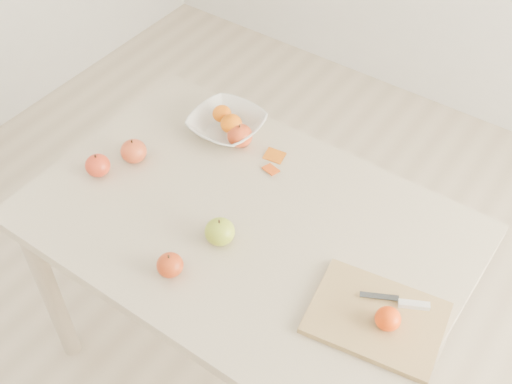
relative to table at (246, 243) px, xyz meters
The scene contains 15 objects.
ground 0.65m from the table, ahead, with size 3.50×3.50×0.00m, color #C6B293.
table is the anchor object (origin of this frame).
cutting_board 0.46m from the table, ahead, with size 0.31×0.23×0.02m, color tan.
board_tangerine 0.50m from the table, 10.31° to the right, with size 0.06×0.06×0.05m, color #C93A07.
fruit_bowl 0.40m from the table, 134.87° to the left, with size 0.22×0.22×0.05m, color white.
bowl_tangerine_near 0.43m from the table, 136.39° to the left, with size 0.06×0.06×0.05m, color #E96208.
bowl_tangerine_far 0.38m from the table, 133.09° to the left, with size 0.07×0.07×0.06m, color orange.
orange_peel_a 0.28m from the table, 106.77° to the left, with size 0.06×0.04×0.00m, color #C45A0D.
orange_peel_b 0.23m from the table, 104.82° to the left, with size 0.04×0.04×0.00m, color #C5440D.
paring_knife 0.51m from the table, ahead, with size 0.16×0.08×0.01m.
apple_green 0.17m from the table, 97.72° to the right, with size 0.08×0.08×0.07m, color #6D9613.
apple_red_e 0.29m from the table, 101.54° to the right, with size 0.07×0.07×0.06m, color #931007.
apple_red_b 0.43m from the table, behind, with size 0.08×0.08×0.07m, color #A61E1C.
apple_red_d 0.49m from the table, 167.62° to the right, with size 0.07×0.07×0.07m, color #A20E07.
apple_red_a 0.34m from the table, 129.01° to the left, with size 0.08×0.08×0.07m, color #8F020F.
Camera 1 is at (0.69, -0.93, 2.08)m, focal length 45.00 mm.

